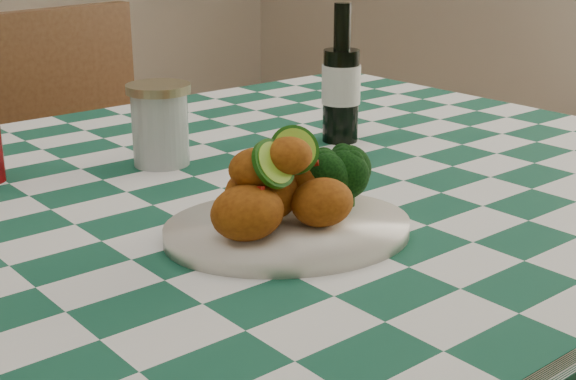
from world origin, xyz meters
TOP-DOWN VIEW (x-y plane):
  - plate at (0.06, -0.19)m, footprint 0.34×0.31m
  - fried_chicken_pile at (0.05, -0.19)m, footprint 0.15×0.11m
  - broccoli_side at (0.14, -0.17)m, footprint 0.09×0.09m
  - mason_jar at (0.10, 0.14)m, footprint 0.11×0.11m
  - beer_bottle at (0.38, 0.07)m, footprint 0.07×0.07m
  - wooden_chair_right at (0.34, 0.76)m, footprint 0.50×0.52m

SIDE VIEW (x-z plane):
  - wooden_chair_right at x=0.34m, z-range 0.00..0.93m
  - plate at x=0.06m, z-range 0.79..0.80m
  - broccoli_side at x=0.14m, z-range 0.80..0.87m
  - mason_jar at x=0.10m, z-range 0.79..0.90m
  - fried_chicken_pile at x=0.05m, z-range 0.80..0.90m
  - beer_bottle at x=0.38m, z-range 0.79..1.00m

